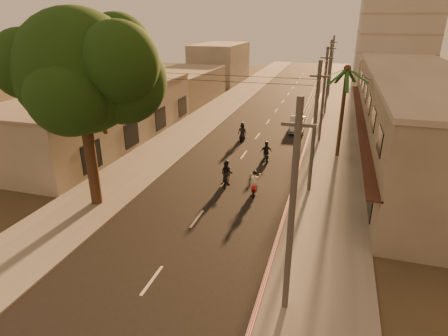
{
  "coord_description": "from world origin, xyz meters",
  "views": [
    {
      "loc": [
        7.31,
        -16.7,
        11.43
      ],
      "look_at": [
        0.65,
        5.61,
        2.05
      ],
      "focal_mm": 30.0,
      "sensor_mm": 36.0,
      "label": 1
    }
  ],
  "objects": [
    {
      "name": "curb_stripe",
      "position": [
        5.1,
        15.0,
        0.1
      ],
      "size": [
        0.2,
        60.0,
        0.2
      ],
      "primitive_type": "cube",
      "color": "#AF1D12",
      "rests_on": "ground"
    },
    {
      "name": "filler_left_near",
      "position": [
        -14.0,
        34.0,
        2.2
      ],
      "size": [
        8.0,
        14.0,
        4.4
      ],
      "primitive_type": "cube",
      "color": "#A8A198",
      "rests_on": "ground"
    },
    {
      "name": "broadleaf_tree",
      "position": [
        -6.61,
        2.14,
        8.48
      ],
      "size": [
        9.6,
        8.7,
        12.1
      ],
      "color": "black",
      "rests_on": "ground"
    },
    {
      "name": "scooter_mid_b",
      "position": [
        2.18,
        12.97,
        0.82
      ],
      "size": [
        1.24,
        1.76,
        1.79
      ],
      "rotation": [
        0.0,
        0.0,
        0.32
      ],
      "color": "black",
      "rests_on": "ground"
    },
    {
      "name": "sidewalk_left",
      "position": [
        -7.5,
        20.0,
        0.06
      ],
      "size": [
        5.0,
        140.0,
        0.12
      ],
      "primitive_type": "cube",
      "color": "slate",
      "rests_on": "ground"
    },
    {
      "name": "utility_poles",
      "position": [
        6.2,
        20.0,
        6.54
      ],
      "size": [
        1.2,
        48.26,
        9.0
      ],
      "color": "#38383A",
      "rests_on": "ground"
    },
    {
      "name": "sidewalk_right",
      "position": [
        7.5,
        20.0,
        0.06
      ],
      "size": [
        5.0,
        140.0,
        0.12
      ],
      "primitive_type": "cube",
      "color": "slate",
      "rests_on": "ground"
    },
    {
      "name": "shophouse_row",
      "position": [
        13.95,
        18.0,
        3.65
      ],
      "size": [
        8.8,
        34.2,
        7.3
      ],
      "color": "gray",
      "rests_on": "ground"
    },
    {
      "name": "scooter_mid_a",
      "position": [
        0.34,
        7.34,
        0.87
      ],
      "size": [
        1.05,
        1.96,
        1.93
      ],
      "rotation": [
        0.0,
        0.0,
        0.12
      ],
      "color": "black",
      "rests_on": "ground"
    },
    {
      "name": "road",
      "position": [
        0.0,
        20.0,
        0.01
      ],
      "size": [
        10.0,
        140.0,
        0.02
      ],
      "primitive_type": "cube",
      "color": "black",
      "rests_on": "ground"
    },
    {
      "name": "parked_car",
      "position": [
        3.69,
        23.15,
        0.74
      ],
      "size": [
        2.03,
        4.65,
        1.48
      ],
      "primitive_type": "imported",
      "rotation": [
        0.0,
        0.0,
        0.05
      ],
      "color": "#929599",
      "rests_on": "ground"
    },
    {
      "name": "palm_tree",
      "position": [
        8.0,
        16.0,
        7.15
      ],
      "size": [
        5.0,
        5.0,
        8.2
      ],
      "color": "black",
      "rests_on": "ground"
    },
    {
      "name": "filler_right",
      "position": [
        14.0,
        45.0,
        3.0
      ],
      "size": [
        8.0,
        14.0,
        6.0
      ],
      "primitive_type": "cube",
      "color": "#A8A198",
      "rests_on": "ground"
    },
    {
      "name": "left_building",
      "position": [
        -13.98,
        14.0,
        2.6
      ],
      "size": [
        8.2,
        24.2,
        5.2
      ],
      "color": "#A8A198",
      "rests_on": "ground"
    },
    {
      "name": "filler_left_far",
      "position": [
        -14.0,
        52.0,
        3.5
      ],
      "size": [
        8.0,
        14.0,
        7.0
      ],
      "primitive_type": "cube",
      "color": "#A8A198",
      "rests_on": "ground"
    },
    {
      "name": "scooter_red",
      "position": [
        2.61,
        6.37,
        0.79
      ],
      "size": [
        0.77,
        1.83,
        1.8
      ],
      "rotation": [
        0.0,
        0.0,
        0.12
      ],
      "color": "black",
      "rests_on": "ground"
    },
    {
      "name": "scooter_far_a",
      "position": [
        -1.19,
        18.11,
        0.83
      ],
      "size": [
        0.91,
        1.89,
        1.86
      ],
      "rotation": [
        0.0,
        0.0,
        0.05
      ],
      "color": "black",
      "rests_on": "ground"
    },
    {
      "name": "distant_tower",
      "position": [
        16.0,
        56.0,
        14.0
      ],
      "size": [
        12.1,
        12.1,
        28.0
      ],
      "color": "#B7B5B2",
      "rests_on": "ground"
    },
    {
      "name": "ground",
      "position": [
        0.0,
        0.0,
        0.0
      ],
      "size": [
        160.0,
        160.0,
        0.0
      ],
      "primitive_type": "plane",
      "color": "#383023",
      "rests_on": "ground"
    }
  ]
}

